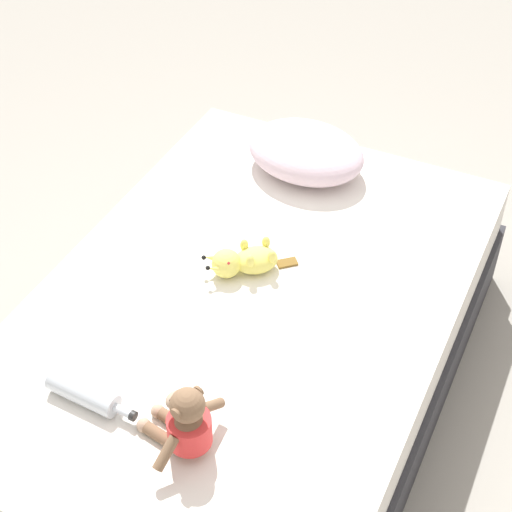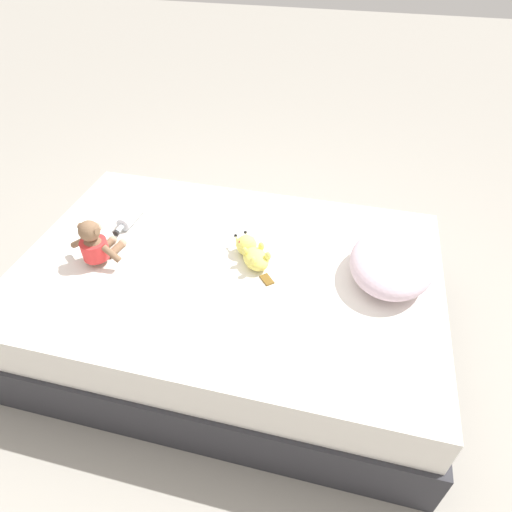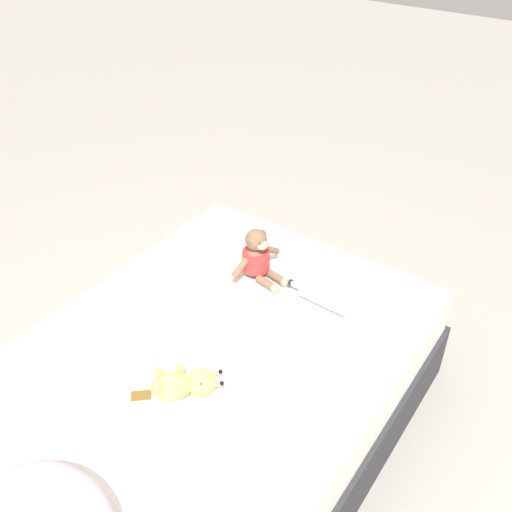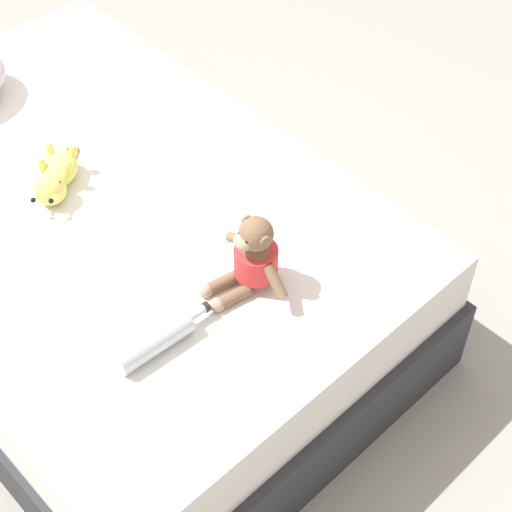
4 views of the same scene
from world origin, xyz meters
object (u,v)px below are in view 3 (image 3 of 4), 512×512
bed (195,413)px  plush_monkey (258,258)px  glass_bottle (324,298)px  plush_yellow_creature (184,384)px

bed → plush_monkey: 0.70m
plush_monkey → glass_bottle: plush_monkey is taller
bed → glass_bottle: size_ratio=6.89×
plush_monkey → glass_bottle: 0.35m
plush_monkey → plush_yellow_creature: bearing=104.0°
bed → plush_yellow_creature: plush_yellow_creature is taller
glass_bottle → bed: bearing=68.9°
plush_yellow_creature → plush_monkey: bearing=-76.0°
bed → plush_yellow_creature: bearing=121.1°
bed → plush_yellow_creature: 0.33m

